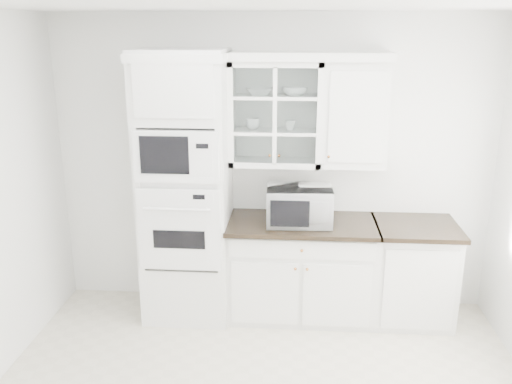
{
  "coord_description": "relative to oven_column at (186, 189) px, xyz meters",
  "views": [
    {
      "loc": [
        0.21,
        -3.09,
        2.57
      ],
      "look_at": [
        -0.1,
        1.05,
        1.3
      ],
      "focal_mm": 38.0,
      "sensor_mm": 36.0,
      "label": 1
    }
  ],
  "objects": [
    {
      "name": "cup_b",
      "position": [
        0.91,
        0.17,
        0.55
      ],
      "size": [
        0.11,
        0.11,
        0.09
      ],
      "primitive_type": "imported",
      "rotation": [
        0.0,
        0.0,
        -0.19
      ],
      "color": "white",
      "rests_on": "upper_cabinet_glass"
    },
    {
      "name": "countertop_microwave",
      "position": [
        1.0,
        -0.01,
        -0.12
      ],
      "size": [
        0.58,
        0.49,
        0.33
      ],
      "primitive_type": "imported",
      "rotation": [
        0.0,
        0.0,
        3.18
      ],
      "color": "white",
      "rests_on": "base_cabinet_run"
    },
    {
      "name": "upper_cabinet_solid",
      "position": [
        1.46,
        0.17,
        0.65
      ],
      "size": [
        0.55,
        0.33,
        0.9
      ],
      "primitive_type": "cube",
      "color": "white",
      "rests_on": "room_shell"
    },
    {
      "name": "bowl_a",
      "position": [
        0.64,
        0.17,
        0.84
      ],
      "size": [
        0.24,
        0.24,
        0.06
      ],
      "primitive_type": "imported",
      "rotation": [
        0.0,
        0.0,
        0.0
      ],
      "color": "white",
      "rests_on": "upper_cabinet_glass"
    },
    {
      "name": "room_shell",
      "position": [
        0.75,
        -0.99,
        0.58
      ],
      "size": [
        4.0,
        3.5,
        2.7
      ],
      "color": "white",
      "rests_on": "ground"
    },
    {
      "name": "base_cabinet_run",
      "position": [
        1.03,
        0.03,
        -0.74
      ],
      "size": [
        1.32,
        0.67,
        0.92
      ],
      "color": "white",
      "rests_on": "ground"
    },
    {
      "name": "cup_a",
      "position": [
        0.58,
        0.16,
        0.56
      ],
      "size": [
        0.16,
        0.16,
        0.1
      ],
      "primitive_type": "imported",
      "rotation": [
        0.0,
        0.0,
        -0.29
      ],
      "color": "white",
      "rests_on": "upper_cabinet_glass"
    },
    {
      "name": "extra_base_cabinet",
      "position": [
        2.03,
        0.03,
        -0.74
      ],
      "size": [
        0.72,
        0.67,
        0.92
      ],
      "color": "white",
      "rests_on": "ground"
    },
    {
      "name": "bowl_b",
      "position": [
        0.94,
        0.18,
        0.84
      ],
      "size": [
        0.24,
        0.24,
        0.07
      ],
      "primitive_type": "imported",
      "rotation": [
        0.0,
        0.0,
        0.1
      ],
      "color": "white",
      "rests_on": "upper_cabinet_glass"
    },
    {
      "name": "oven_column",
      "position": [
        0.0,
        0.0,
        0.0
      ],
      "size": [
        0.76,
        0.68,
        2.4
      ],
      "color": "white",
      "rests_on": "ground"
    },
    {
      "name": "upper_cabinet_glass",
      "position": [
        0.78,
        0.17,
        0.65
      ],
      "size": [
        0.8,
        0.33,
        0.9
      ],
      "color": "white",
      "rests_on": "room_shell"
    },
    {
      "name": "crown_molding",
      "position": [
        0.68,
        0.14,
        1.14
      ],
      "size": [
        2.14,
        0.38,
        0.07
      ],
      "primitive_type": "cube",
      "color": "white",
      "rests_on": "room_shell"
    }
  ]
}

